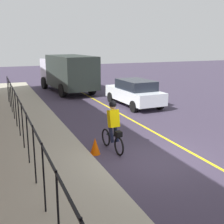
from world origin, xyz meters
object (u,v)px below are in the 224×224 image
at_px(patrol_sedan, 135,92).
at_px(box_truck_background, 68,72).
at_px(traffic_cone_near, 95,146).
at_px(cyclist_lead, 113,126).

bearing_deg(patrol_sedan, box_truck_background, 18.59).
height_order(box_truck_background, traffic_cone_near, box_truck_background).
distance_m(cyclist_lead, box_truck_background, 12.92).
relative_size(patrol_sedan, box_truck_background, 0.65).
bearing_deg(patrol_sedan, traffic_cone_near, 140.88).
height_order(patrol_sedan, traffic_cone_near, patrol_sedan).
xyz_separation_m(cyclist_lead, traffic_cone_near, (-0.03, 0.69, -0.62)).
xyz_separation_m(patrol_sedan, box_truck_background, (6.32, 2.50, 0.73)).
xyz_separation_m(patrol_sedan, traffic_cone_near, (-6.52, 4.76, -0.53)).
distance_m(cyclist_lead, patrol_sedan, 7.66).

